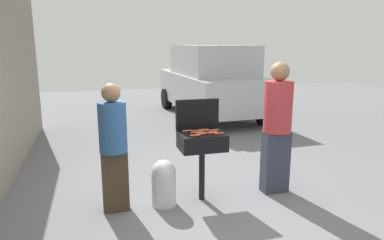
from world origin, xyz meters
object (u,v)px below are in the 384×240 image
at_px(hot_dog_12, 213,133).
at_px(propane_tank, 164,182).
at_px(bbq_grill, 202,144).
at_px(person_right, 277,123).
at_px(hot_dog_8, 195,131).
at_px(hot_dog_5, 213,132).
at_px(hot_dog_6, 204,131).
at_px(person_left, 113,144).
at_px(hot_dog_1, 199,133).
at_px(hot_dog_9, 219,134).
at_px(hot_dog_7, 203,133).
at_px(hot_dog_4, 202,134).
at_px(hot_dog_0, 195,135).
at_px(hot_dog_2, 203,130).
at_px(hot_dog_3, 187,131).
at_px(hot_dog_11, 214,130).
at_px(hot_dog_10, 196,133).
at_px(parked_minivan, 211,81).

xyz_separation_m(hot_dog_12, propane_tank, (-0.65, 0.03, -0.62)).
height_order(bbq_grill, hot_dog_12, hot_dog_12).
xyz_separation_m(propane_tank, person_right, (1.61, 0.01, 0.68)).
relative_size(bbq_grill, person_right, 0.50).
bearing_deg(hot_dog_12, hot_dog_8, 137.63).
xyz_separation_m(hot_dog_5, hot_dog_6, (-0.09, 0.09, 0.00)).
bearing_deg(hot_dog_12, person_left, 177.65).
distance_m(hot_dog_1, hot_dog_5, 0.19).
bearing_deg(hot_dog_9, hot_dog_5, 111.68).
bearing_deg(hot_dog_7, hot_dog_8, 113.49).
relative_size(hot_dog_5, person_right, 0.07).
distance_m(bbq_grill, hot_dog_4, 0.18).
height_order(hot_dog_0, hot_dog_1, same).
height_order(hot_dog_2, hot_dog_3, same).
bearing_deg(hot_dog_8, person_left, -173.64).
bearing_deg(person_right, hot_dog_6, -15.36).
bearing_deg(hot_dog_1, bbq_grill, 19.52).
distance_m(hot_dog_8, person_left, 1.09).
bearing_deg(hot_dog_11, hot_dog_8, 173.58).
height_order(hot_dog_11, propane_tank, hot_dog_11).
distance_m(hot_dog_0, hot_dog_5, 0.30).
xyz_separation_m(hot_dog_10, parked_minivan, (1.98, 5.26, 0.09)).
xyz_separation_m(hot_dog_2, hot_dog_8, (-0.12, -0.02, 0.00)).
xyz_separation_m(hot_dog_1, hot_dog_4, (0.01, -0.07, 0.00)).
height_order(bbq_grill, hot_dog_10, hot_dog_10).
bearing_deg(hot_dog_3, hot_dog_6, -15.20).
distance_m(hot_dog_8, hot_dog_9, 0.34).
distance_m(hot_dog_8, hot_dog_11, 0.26).
xyz_separation_m(hot_dog_2, person_left, (-1.20, -0.14, -0.06)).
relative_size(hot_dog_0, hot_dog_5, 1.00).
relative_size(hot_dog_4, parked_minivan, 0.03).
bearing_deg(hot_dog_9, hot_dog_1, 155.51).
bearing_deg(hot_dog_10, person_right, -2.02).
height_order(hot_dog_1, hot_dog_9, same).
bearing_deg(hot_dog_0, hot_dog_5, 22.17).
relative_size(bbq_grill, person_left, 0.57).
bearing_deg(hot_dog_3, person_left, -171.34).
xyz_separation_m(hot_dog_4, hot_dog_12, (0.16, 0.02, 0.00)).
bearing_deg(hot_dog_7, hot_dog_0, -149.41).
relative_size(hot_dog_5, hot_dog_7, 1.00).
xyz_separation_m(hot_dog_11, person_left, (-1.34, -0.09, -0.06)).
height_order(hot_dog_4, person_right, person_right).
bearing_deg(hot_dog_10, hot_dog_8, 80.91).
bearing_deg(person_right, propane_tank, -9.29).
relative_size(hot_dog_0, hot_dog_3, 1.00).
xyz_separation_m(hot_dog_9, propane_tank, (-0.72, 0.08, -0.62)).
relative_size(hot_dog_1, hot_dog_11, 1.00).
relative_size(hot_dog_10, person_right, 0.07).
height_order(hot_dog_7, hot_dog_8, same).
xyz_separation_m(hot_dog_3, hot_dog_4, (0.14, -0.22, 0.00)).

